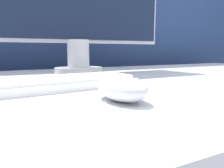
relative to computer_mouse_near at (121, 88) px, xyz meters
name	(u,v)px	position (x,y,z in m)	size (l,w,h in m)	color
partition_panel	(58,81)	(0.08, 0.80, -0.09)	(5.00, 0.03, 1.37)	navy
computer_mouse_near	(121,88)	(0.00, 0.00, 0.00)	(0.07, 0.12, 0.04)	silver
keyboard	(51,83)	(-0.08, 0.17, -0.01)	(0.38, 0.17, 0.02)	white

